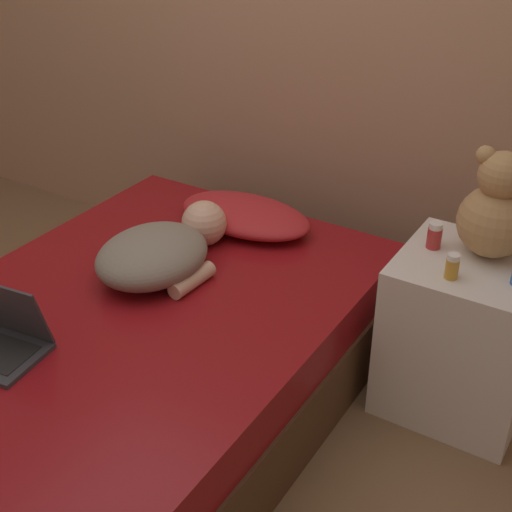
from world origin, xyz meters
TOP-DOWN VIEW (x-y plane):
  - ground_plane at (0.00, 0.00)m, footprint 12.00×12.00m
  - bed at (0.00, 0.00)m, footprint 1.34×1.81m
  - nightstand at (0.98, 0.63)m, footprint 0.51×0.48m
  - pillow at (0.01, 0.67)m, footprint 0.59×0.34m
  - person_lying at (-0.06, 0.22)m, footprint 0.40×0.63m
  - teddy_bear at (1.00, 0.71)m, footprint 0.25×0.25m
  - bottle_red at (0.82, 0.65)m, footprint 0.05×0.05m
  - bottle_amber at (0.94, 0.48)m, footprint 0.04×0.04m

SIDE VIEW (x-z plane):
  - ground_plane at x=0.00m, z-range 0.00..0.00m
  - bed at x=0.00m, z-range 0.00..0.46m
  - nightstand at x=0.98m, z-range 0.00..0.61m
  - pillow at x=0.01m, z-range 0.46..0.57m
  - person_lying at x=-0.06m, z-range 0.46..0.64m
  - bottle_amber at x=0.94m, z-range 0.61..0.70m
  - bottle_red at x=0.82m, z-range 0.61..0.71m
  - teddy_bear at x=1.00m, z-range 0.59..0.98m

